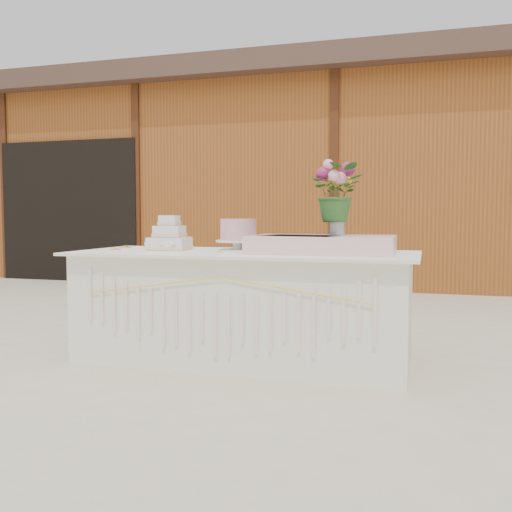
{
  "coord_description": "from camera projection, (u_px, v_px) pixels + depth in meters",
  "views": [
    {
      "loc": [
        1.23,
        -3.8,
        1.02
      ],
      "look_at": [
        0.0,
        0.3,
        0.72
      ],
      "focal_mm": 40.0,
      "sensor_mm": 36.0,
      "label": 1
    }
  ],
  "objects": [
    {
      "name": "bouquet",
      "position": [
        338.0,
        185.0,
        3.78
      ],
      "size": [
        0.35,
        0.3,
        0.39
      ],
      "primitive_type": "imported",
      "rotation": [
        0.0,
        0.0,
        -0.0
      ],
      "color": "#2D5C25",
      "rests_on": "flower_vase"
    },
    {
      "name": "pink_cake_stand",
      "position": [
        238.0,
        233.0,
        4.0
      ],
      "size": [
        0.32,
        0.32,
        0.23
      ],
      "color": "white",
      "rests_on": "cake_table"
    },
    {
      "name": "ground",
      "position": [
        244.0,
        359.0,
        4.06
      ],
      "size": [
        80.0,
        80.0,
        0.0
      ],
      "primitive_type": "plane",
      "color": "beige",
      "rests_on": "ground"
    },
    {
      "name": "wedding_cake",
      "position": [
        170.0,
        238.0,
        4.22
      ],
      "size": [
        0.31,
        0.31,
        0.26
      ],
      "rotation": [
        0.0,
        0.0,
        0.11
      ],
      "color": "white",
      "rests_on": "cake_table"
    },
    {
      "name": "barn",
      "position": [
        352.0,
        178.0,
        9.67
      ],
      "size": [
        12.6,
        4.6,
        3.3
      ],
      "color": "brown",
      "rests_on": "ground"
    },
    {
      "name": "flower_vase",
      "position": [
        337.0,
        225.0,
        3.8
      ],
      "size": [
        0.1,
        0.1,
        0.14
      ],
      "primitive_type": "cylinder",
      "color": "#AAAAAE",
      "rests_on": "satin_runner"
    },
    {
      "name": "loose_flowers",
      "position": [
        124.0,
        248.0,
        4.34
      ],
      "size": [
        0.24,
        0.41,
        0.02
      ],
      "primitive_type": null,
      "rotation": [
        0.0,
        0.0,
        -0.21
      ],
      "color": "pink",
      "rests_on": "cake_table"
    },
    {
      "name": "satin_runner",
      "position": [
        322.0,
        245.0,
        3.82
      ],
      "size": [
        0.96,
        0.56,
        0.12
      ],
      "primitive_type": "cube",
      "rotation": [
        0.0,
        0.0,
        0.01
      ],
      "color": "beige",
      "rests_on": "cake_table"
    },
    {
      "name": "cake_table",
      "position": [
        244.0,
        306.0,
        4.03
      ],
      "size": [
        2.4,
        1.0,
        0.77
      ],
      "color": "white",
      "rests_on": "ground"
    }
  ]
}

